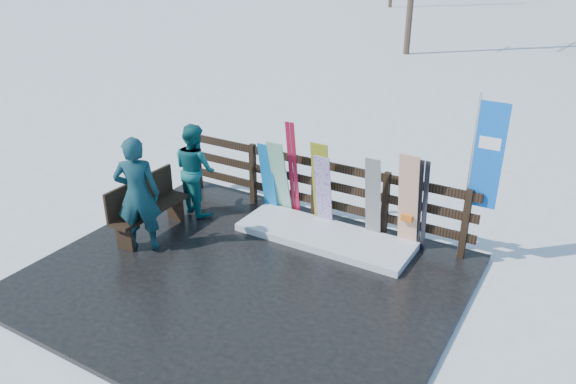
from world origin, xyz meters
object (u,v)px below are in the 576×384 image
Objects in this scene: snowboard_2 at (321,185)px; snowboard_4 at (373,200)px; snowboard_3 at (323,192)px; rental_flag at (483,162)px; snowboard_1 at (280,178)px; person_front at (138,195)px; snowboard_0 at (268,178)px; bench at (146,205)px; snowboard_5 at (408,202)px; person_back at (195,169)px.

snowboard_4 is at bearing 0.00° from snowboard_2.
snowboard_2 is 0.12m from snowboard_3.
snowboard_1 is at bearing -175.31° from rental_flag.
person_front is (-1.29, -2.10, 0.22)m from snowboard_1.
snowboard_0 is 0.87× the size of snowboard_2.
rental_flag reaches higher than person_front.
snowboard_1 reaches higher than snowboard_0.
snowboard_5 reaches higher than bench.
snowboard_0 is 0.72× the size of person_front.
snowboard_5 is (3.90, 1.68, 0.31)m from bench.
snowboard_3 is at bearing 0.00° from snowboard_2.
snowboard_5 is at bearing 0.00° from snowboard_1.
snowboard_5 is at bearing 0.00° from snowboard_3.
snowboard_1 is 0.89× the size of snowboard_5.
rental_flag is (2.44, 0.27, 0.94)m from snowboard_3.
person_front reaches higher than snowboard_5.
person_back is at bearing -164.54° from snowboard_3.
snowboard_4 reaches higher than snowboard_3.
snowboard_3 is at bearing -173.68° from rental_flag.
snowboard_1 is at bearing 0.00° from snowboard_0.
person_front is at bearing -135.64° from snowboard_3.
rental_flag is at bearing 4.36° from snowboard_0.
bench is 1.01× the size of snowboard_1.
snowboard_2 is at bearing -169.48° from person_front.
snowboard_1 is 2.48m from person_front.
snowboard_4 is at bearing -0.00° from snowboard_1.
rental_flag is 4.82m from person_back.
snowboard_1 is 1.10× the size of snowboard_3.
rental_flag is at bearing 6.32° from snowboard_3.
bench is at bearing -145.31° from snowboard_3.
person_front reaches higher than bench.
snowboard_4 is (0.89, -0.00, 0.07)m from snowboard_3.
snowboard_5 reaches higher than person_back.
snowboard_2 is 1.05× the size of snowboard_4.
snowboard_5 is (1.47, 0.00, 0.16)m from snowboard_3.
person_front is at bearing -152.66° from rental_flag.
snowboard_1 reaches higher than bench.
snowboard_3 is at bearing 180.00° from snowboard_5.
snowboard_3 is (0.86, 0.00, -0.06)m from snowboard_1.
bench is 5.35m from rental_flag.
snowboard_5 is at bearing 0.00° from snowboard_0.
person_back is (-3.71, -0.62, -0.00)m from snowboard_5.
snowboard_0 is at bearing 180.00° from snowboard_1.
bench is 0.80× the size of person_front.
person_front is at bearing -121.59° from snowboard_1.
person_front is at bearing -56.32° from bench.
snowboard_3 is 0.90× the size of snowboard_4.
person_back is at bearing 79.88° from bench.
rental_flag is at bearing -150.81° from person_back.
snowboard_4 is (1.75, -0.00, 0.01)m from snowboard_1.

